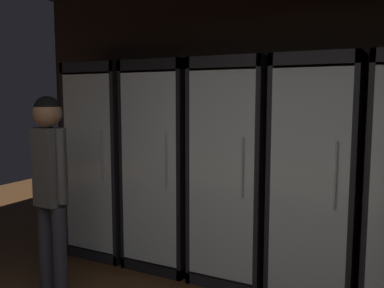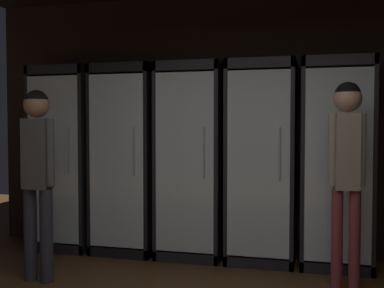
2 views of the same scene
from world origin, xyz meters
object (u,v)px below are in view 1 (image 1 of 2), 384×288
cooler_right (316,181)px  shopper_near (50,179)px  cooler_left (166,166)px  cooler_far_left (108,161)px  cooler_center (234,174)px

cooler_right → shopper_near: cooler_right is taller
cooler_right → shopper_near: 2.16m
shopper_near → cooler_right: bearing=31.8°
cooler_left → shopper_near: cooler_left is taller
cooler_right → shopper_near: (-1.84, -1.14, 0.05)m
cooler_left → cooler_right: size_ratio=1.00×
cooler_far_left → cooler_center: bearing=0.0°
cooler_center → shopper_near: bearing=-134.4°
cooler_left → shopper_near: bearing=-108.7°
cooler_right → cooler_center: bearing=-179.9°
cooler_far_left → cooler_right: bearing=0.0°
cooler_center → cooler_far_left: bearing=-180.0°
shopper_near → cooler_left: bearing=71.3°
cooler_far_left → cooler_center: (1.46, 0.00, -0.01)m
cooler_center → cooler_right: same height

